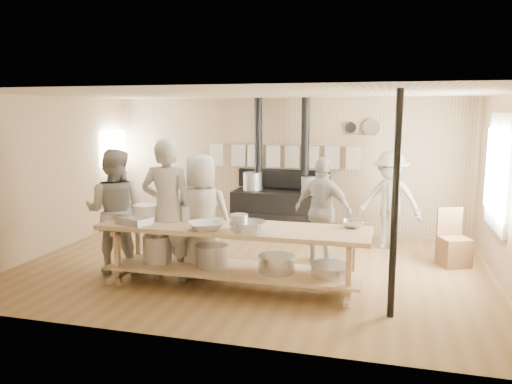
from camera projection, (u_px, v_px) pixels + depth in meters
ground at (251, 267)px, 7.59m from camera, size 7.00×7.00×0.00m
room_shell at (251, 161)px, 7.33m from camera, size 7.00×7.00×7.00m
window_right at (499, 172)px, 7.03m from camera, size 0.09×1.50×1.65m
left_opening at (114, 149)px, 10.12m from camera, size 0.00×0.90×0.90m
stove at (280, 208)px, 9.52m from camera, size 1.90×0.75×2.60m
towel_rail at (284, 153)px, 9.63m from camera, size 3.00×0.04×0.47m
back_wall_shelf at (362, 130)px, 9.21m from camera, size 0.63×0.14×0.32m
prep_table at (232, 250)px, 6.65m from camera, size 3.60×0.90×0.85m
support_post at (395, 206)px, 5.57m from camera, size 0.08×0.08×2.60m
cook_far_left at (168, 210)px, 6.92m from camera, size 0.79×0.57×2.00m
cook_left at (115, 211)px, 7.27m from camera, size 1.00×0.84×1.82m
cook_center at (202, 217)px, 7.01m from camera, size 0.92×0.66×1.77m
cook_right at (323, 211)px, 7.69m from camera, size 1.06×0.73×1.66m
cook_by_window at (390, 200)px, 8.52m from camera, size 1.21×0.88×1.69m
chair at (453, 249)px, 7.67m from camera, size 0.53×0.53×0.87m
bowl_white_a at (131, 215)px, 7.07m from camera, size 0.49×0.49×0.10m
bowl_steel_a at (243, 226)px, 6.36m from camera, size 0.48×0.48×0.11m
bowl_white_b at (205, 226)px, 6.35m from camera, size 0.61×0.61×0.11m
bowl_steel_b at (354, 224)px, 6.50m from camera, size 0.36×0.36×0.09m
roasting_pan at (135, 221)px, 6.70m from camera, size 0.50×0.41×0.09m
mixing_bowl_large at (250, 227)px, 6.27m from camera, size 0.42×0.42×0.13m
bucket_galv at (239, 222)px, 6.34m from camera, size 0.23×0.23×0.21m
deep_bowl_enamel at (145, 212)px, 6.93m from camera, size 0.44×0.44×0.22m
pitcher at (186, 214)px, 6.88m from camera, size 0.17×0.17×0.20m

